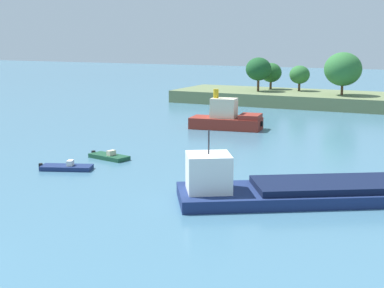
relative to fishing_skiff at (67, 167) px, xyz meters
The scene contains 4 objects.
fishing_skiff is the anchor object (origin of this frame).
cargo_barge 25.75m from the fishing_skiff, ahead, with size 27.30×19.75×5.50m.
tugboat 28.74m from the fishing_skiff, 81.22° to the left, with size 9.91×5.14×5.30m.
small_motorboat 5.78m from the fishing_skiff, 81.51° to the left, with size 4.73×2.60×0.91m.
Camera 1 is at (25.63, -19.37, 12.29)m, focal length 53.08 mm.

